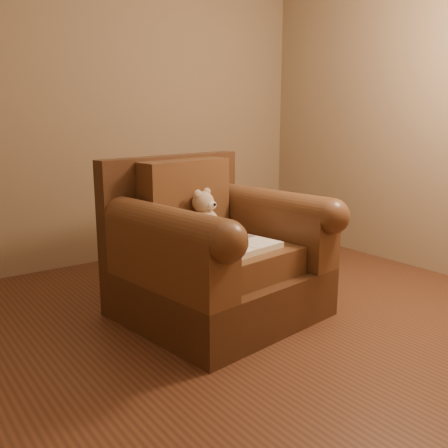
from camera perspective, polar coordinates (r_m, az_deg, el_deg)
floor at (r=2.98m, az=3.30°, el=-12.82°), size 4.00×4.00×0.00m
room at (r=2.73m, az=3.78°, el=21.76°), size 4.02×4.02×2.71m
armchair at (r=3.20m, az=-1.19°, el=-3.61°), size 1.24×1.19×1.00m
teddy_bear at (r=3.23m, az=-1.96°, el=0.49°), size 0.24×0.28×0.33m
guidebook at (r=2.97m, az=1.94°, el=-2.69°), size 0.51×0.36×0.04m
side_table at (r=4.10m, az=8.11°, el=-1.41°), size 0.39×0.39×0.55m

